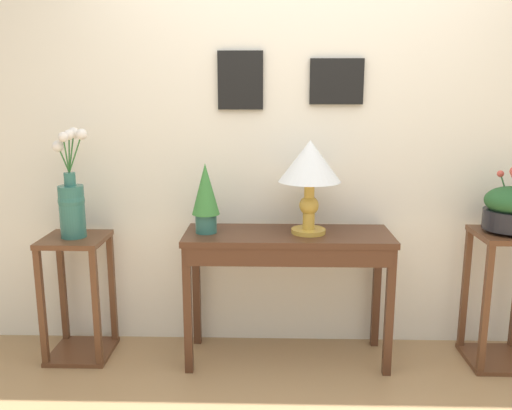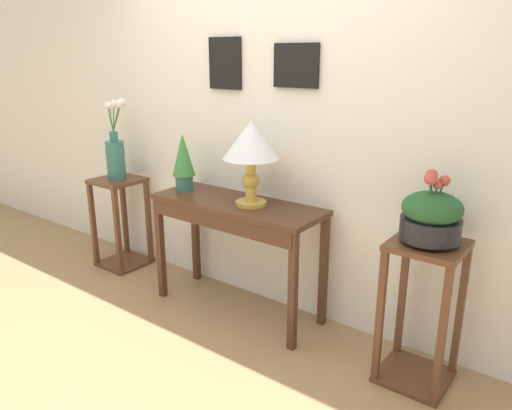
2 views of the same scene
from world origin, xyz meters
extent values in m
cube|color=silver|center=(0.00, 1.32, 1.40)|extent=(9.00, 0.10, 2.80)
cube|color=black|center=(-0.37, 1.26, 1.64)|extent=(0.26, 0.02, 0.34)
cube|color=tan|center=(-0.37, 1.25, 1.64)|extent=(0.21, 0.01, 0.27)
cube|color=black|center=(0.19, 1.26, 1.63)|extent=(0.31, 0.02, 0.26)
cube|color=slate|center=(0.19, 1.25, 1.63)|extent=(0.25, 0.01, 0.21)
cube|color=#472819|center=(-0.09, 1.02, 0.76)|extent=(1.18, 0.42, 0.03)
cube|color=#472819|center=(-0.09, 0.83, 0.70)|extent=(1.12, 0.03, 0.10)
cube|color=#472819|center=(-0.65, 0.84, 0.37)|extent=(0.04, 0.04, 0.75)
cube|color=#472819|center=(0.47, 0.84, 0.37)|extent=(0.05, 0.04, 0.75)
cube|color=#472819|center=(-0.65, 1.20, 0.37)|extent=(0.04, 0.04, 0.75)
cube|color=#472819|center=(0.47, 1.20, 0.37)|extent=(0.05, 0.04, 0.75)
cylinder|color=gold|center=(0.03, 1.02, 0.79)|extent=(0.20, 0.20, 0.02)
cylinder|color=gold|center=(0.03, 1.02, 0.87)|extent=(0.07, 0.07, 0.14)
sphere|color=gold|center=(0.03, 1.02, 0.94)|extent=(0.11, 0.11, 0.11)
cylinder|color=gold|center=(0.03, 1.02, 1.01)|extent=(0.06, 0.06, 0.14)
cone|color=silver|center=(0.03, 1.02, 1.19)|extent=(0.35, 0.35, 0.23)
cylinder|color=#2D665B|center=(-0.56, 1.02, 0.83)|extent=(0.12, 0.12, 0.11)
cone|color=#387A38|center=(-0.56, 1.02, 1.03)|extent=(0.16, 0.16, 0.29)
cube|color=#56331E|center=(-1.33, 1.04, 0.73)|extent=(0.36, 0.36, 0.03)
cube|color=#56331E|center=(-1.33, 1.04, 0.01)|extent=(0.36, 0.36, 0.03)
cube|color=#56331E|center=(-1.49, 0.88, 0.37)|extent=(0.04, 0.03, 0.68)
cube|color=#56331E|center=(-1.18, 0.88, 0.37)|extent=(0.04, 0.03, 0.68)
cube|color=#56331E|center=(-1.49, 1.19, 0.37)|extent=(0.04, 0.04, 0.68)
cube|color=#56331E|center=(-1.18, 1.19, 0.37)|extent=(0.04, 0.04, 0.68)
cylinder|color=#2D665B|center=(-1.33, 1.04, 0.89)|extent=(0.14, 0.14, 0.30)
sphere|color=#2D665B|center=(-1.33, 1.04, 0.96)|extent=(0.15, 0.15, 0.15)
cylinder|color=#2D665B|center=(-1.33, 1.04, 1.08)|extent=(0.06, 0.06, 0.08)
cylinder|color=#2D662D|center=(-1.34, 1.03, 1.22)|extent=(0.03, 0.03, 0.20)
sphere|color=white|center=(-1.35, 1.02, 1.32)|extent=(0.06, 0.06, 0.06)
cylinder|color=#2D662D|center=(-1.33, 1.05, 1.23)|extent=(0.01, 0.04, 0.21)
sphere|color=white|center=(-1.33, 1.06, 1.33)|extent=(0.06, 0.06, 0.06)
cylinder|color=#2D662D|center=(-1.36, 1.05, 1.20)|extent=(0.07, 0.03, 0.15)
sphere|color=white|center=(-1.39, 1.05, 1.27)|extent=(0.07, 0.07, 0.07)
cylinder|color=#2D662D|center=(-1.29, 1.04, 1.23)|extent=(0.09, 0.02, 0.22)
sphere|color=white|center=(-1.25, 1.05, 1.34)|extent=(0.06, 0.06, 0.06)
cylinder|color=#2D662D|center=(-1.33, 1.09, 1.23)|extent=(0.01, 0.10, 0.22)
sphere|color=white|center=(-1.33, 1.13, 1.34)|extent=(0.07, 0.07, 0.07)
cube|color=#56331E|center=(1.15, 1.01, 0.78)|extent=(0.36, 0.36, 0.03)
cube|color=#56331E|center=(1.15, 1.01, 0.01)|extent=(0.36, 0.36, 0.03)
cube|color=#56331E|center=(1.00, 0.85, 0.40)|extent=(0.04, 0.03, 0.73)
cube|color=#56331E|center=(1.00, 1.17, 0.40)|extent=(0.04, 0.04, 0.73)
cylinder|color=black|center=(1.15, 1.01, 0.80)|extent=(0.13, 0.13, 0.02)
cylinder|color=black|center=(1.15, 1.01, 0.87)|extent=(0.30, 0.30, 0.11)
ellipsoid|color=#235128|center=(1.15, 1.01, 0.98)|extent=(0.29, 0.29, 0.16)
cylinder|color=#235128|center=(1.13, 1.04, 1.02)|extent=(0.06, 0.08, 0.20)
sphere|color=#B7473D|center=(1.11, 1.08, 1.12)|extent=(0.04, 0.04, 0.04)
camera|label=1|loc=(-0.19, -1.91, 1.57)|focal=37.20mm
camera|label=2|loc=(1.83, -1.32, 1.69)|focal=34.27mm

